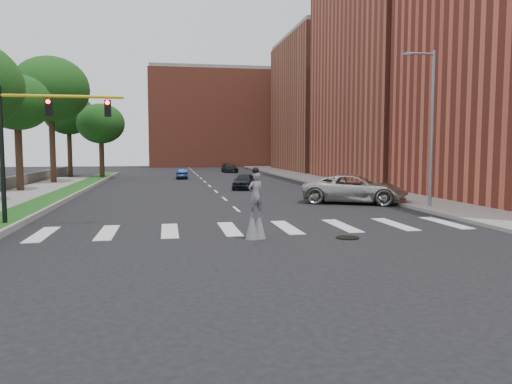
% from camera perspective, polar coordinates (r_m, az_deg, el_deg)
% --- Properties ---
extents(ground_plane, '(160.00, 160.00, 0.00)m').
position_cam_1_polar(ground_plane, '(21.06, 0.77, -4.60)').
color(ground_plane, black).
rests_on(ground_plane, ground).
extents(grass_median, '(2.00, 60.00, 0.25)m').
position_cam_1_polar(grass_median, '(41.22, -20.71, -0.01)').
color(grass_median, '#164614').
rests_on(grass_median, ground).
extents(median_curb, '(0.20, 60.00, 0.28)m').
position_cam_1_polar(median_curb, '(41.04, -19.27, 0.03)').
color(median_curb, gray).
rests_on(median_curb, ground).
extents(sidewalk_right, '(5.00, 90.00, 0.18)m').
position_cam_1_polar(sidewalk_right, '(48.40, 9.70, 0.90)').
color(sidewalk_right, gray).
rests_on(sidewalk_right, ground).
extents(stone_wall, '(0.50, 56.00, 1.10)m').
position_cam_1_polar(stone_wall, '(44.45, -27.25, 0.65)').
color(stone_wall, '#514C45').
rests_on(stone_wall, ground).
extents(manhole, '(0.90, 0.90, 0.04)m').
position_cam_1_polar(manhole, '(19.97, 10.40, -5.16)').
color(manhole, black).
rests_on(manhole, ground).
extents(building_mid, '(16.00, 22.00, 24.00)m').
position_cam_1_polar(building_mid, '(57.31, 17.34, 13.33)').
color(building_mid, '#9F4732').
rests_on(building_mid, ground).
extents(building_far, '(16.00, 22.00, 20.00)m').
position_cam_1_polar(building_far, '(79.05, 9.13, 9.69)').
color(building_far, brown).
rests_on(building_far, ground).
extents(building_backdrop, '(26.00, 14.00, 18.00)m').
position_cam_1_polar(building_backdrop, '(99.04, -4.47, 8.21)').
color(building_backdrop, '#9F4732').
rests_on(building_backdrop, ground).
extents(streetlight, '(2.05, 0.20, 9.00)m').
position_cam_1_polar(streetlight, '(30.31, 19.32, 7.35)').
color(streetlight, slate).
rests_on(streetlight, ground).
extents(traffic_signal, '(5.30, 0.23, 6.20)m').
position_cam_1_polar(traffic_signal, '(24.11, -24.33, 6.08)').
color(traffic_signal, black).
rests_on(traffic_signal, ground).
extents(stilt_performer, '(0.82, 0.63, 2.80)m').
position_cam_1_polar(stilt_performer, '(19.34, -0.05, -2.20)').
color(stilt_performer, '#302013').
rests_on(stilt_performer, ground).
extents(suv_crossing, '(7.27, 5.66, 1.84)m').
position_cam_1_polar(suv_crossing, '(32.54, 11.21, 0.35)').
color(suv_crossing, '#ACAAA2').
rests_on(suv_crossing, ground).
extents(car_near, '(2.82, 4.33, 1.37)m').
position_cam_1_polar(car_near, '(42.82, -1.34, 1.24)').
color(car_near, black).
rests_on(car_near, ground).
extents(car_mid, '(1.28, 3.58, 1.17)m').
position_cam_1_polar(car_mid, '(58.07, -8.50, 2.09)').
color(car_mid, '#15264B').
rests_on(car_mid, ground).
extents(car_far, '(2.25, 4.53, 1.26)m').
position_cam_1_polar(car_far, '(72.08, -3.05, 2.74)').
color(car_far, black).
rests_on(car_far, ground).
extents(tree_3, '(5.17, 5.17, 9.32)m').
position_cam_1_polar(tree_3, '(43.88, -25.66, 9.17)').
color(tree_3, '#302013').
rests_on(tree_3, ground).
extents(tree_4, '(7.36, 7.36, 12.33)m').
position_cam_1_polar(tree_4, '(53.00, -22.43, 10.79)').
color(tree_4, '#302013').
rests_on(tree_4, ground).
extents(tree_5, '(5.99, 5.99, 10.24)m').
position_cam_1_polar(tree_5, '(65.36, -20.63, 8.35)').
color(tree_5, '#302013').
rests_on(tree_5, ground).
extents(tree_6, '(5.30, 5.30, 8.52)m').
position_cam_1_polar(tree_6, '(59.36, -17.31, 7.43)').
color(tree_6, '#302013').
rests_on(tree_6, ground).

